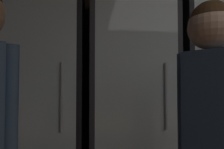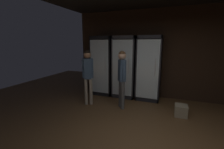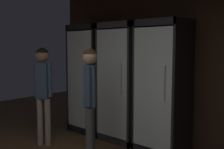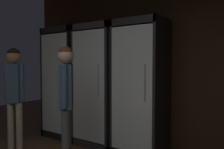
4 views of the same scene
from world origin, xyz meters
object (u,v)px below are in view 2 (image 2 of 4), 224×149
shopper_far (122,74)px  wine_crate_floor (181,111)px  shopper_near (88,70)px  cooler_far_left (103,66)px  cooler_left (125,67)px  cooler_center (149,69)px

shopper_far → wine_crate_floor: size_ratio=5.15×
wine_crate_floor → shopper_near: bearing=-176.1°
cooler_far_left → wine_crate_floor: cooler_far_left is taller
wine_crate_floor → cooler_left: bearing=151.3°
cooler_center → cooler_left: bearing=-180.0°
cooler_left → cooler_far_left: bearing=179.9°
shopper_near → wine_crate_floor: 2.63m
cooler_center → shopper_near: 1.90m
cooler_far_left → wine_crate_floor: size_ratio=6.52×
cooler_center → wine_crate_floor: bearing=-45.0°
cooler_left → wine_crate_floor: bearing=-28.7°
cooler_left → shopper_far: cooler_left is taller
cooler_left → wine_crate_floor: size_ratio=6.52×
cooler_left → shopper_near: size_ratio=1.26×
cooler_far_left → shopper_near: bearing=-89.4°
cooler_center → shopper_far: size_ratio=1.27×
cooler_center → shopper_near: cooler_center is taller
cooler_far_left → shopper_near: 1.10m
shopper_near → cooler_center: bearing=35.6°
cooler_far_left → wine_crate_floor: bearing=-20.6°
shopper_far → shopper_near: bearing=-173.6°
cooler_left → shopper_far: 1.01m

